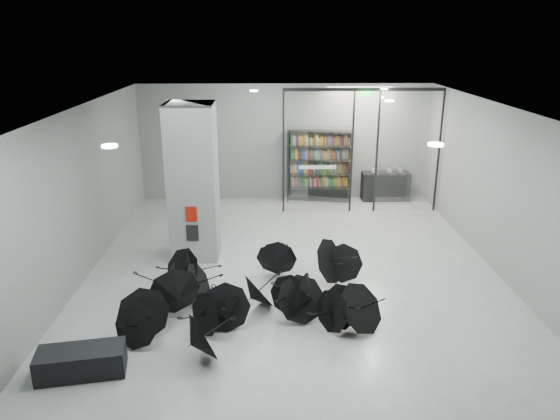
{
  "coord_description": "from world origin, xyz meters",
  "views": [
    {
      "loc": [
        -0.59,
        -10.93,
        5.6
      ],
      "look_at": [
        -0.3,
        1.5,
        1.4
      ],
      "focal_mm": 33.69,
      "sensor_mm": 36.0,
      "label": 1
    }
  ],
  "objects_px": {
    "bookshelf": "(320,166)",
    "shop_counter": "(385,186)",
    "column": "(193,182)",
    "bench": "(81,362)",
    "umbrella_cluster": "(248,298)"
  },
  "relations": [
    {
      "from": "column",
      "to": "bench",
      "type": "xyz_separation_m",
      "value": [
        -1.33,
        -5.13,
        -1.76
      ]
    },
    {
      "from": "column",
      "to": "bookshelf",
      "type": "distance_m",
      "value": 6.07
    },
    {
      "from": "bench",
      "to": "shop_counter",
      "type": "distance_m",
      "value": 12.31
    },
    {
      "from": "bookshelf",
      "to": "bench",
      "type": "bearing_deg",
      "value": -107.1
    },
    {
      "from": "shop_counter",
      "to": "umbrella_cluster",
      "type": "bearing_deg",
      "value": -120.99
    },
    {
      "from": "bookshelf",
      "to": "umbrella_cluster",
      "type": "xyz_separation_m",
      "value": [
        -2.24,
        -7.79,
        -0.92
      ]
    },
    {
      "from": "column",
      "to": "umbrella_cluster",
      "type": "distance_m",
      "value": 3.77
    },
    {
      "from": "bench",
      "to": "shop_counter",
      "type": "bearing_deg",
      "value": 43.45
    },
    {
      "from": "column",
      "to": "shop_counter",
      "type": "distance_m",
      "value": 7.81
    },
    {
      "from": "bookshelf",
      "to": "shop_counter",
      "type": "distance_m",
      "value": 2.44
    },
    {
      "from": "bench",
      "to": "bookshelf",
      "type": "height_order",
      "value": "bookshelf"
    },
    {
      "from": "bookshelf",
      "to": "shop_counter",
      "type": "height_order",
      "value": "bookshelf"
    },
    {
      "from": "shop_counter",
      "to": "bookshelf",
      "type": "bearing_deg",
      "value": 179.0
    },
    {
      "from": "column",
      "to": "bench",
      "type": "height_order",
      "value": "column"
    },
    {
      "from": "bench",
      "to": "shop_counter",
      "type": "height_order",
      "value": "shop_counter"
    }
  ]
}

